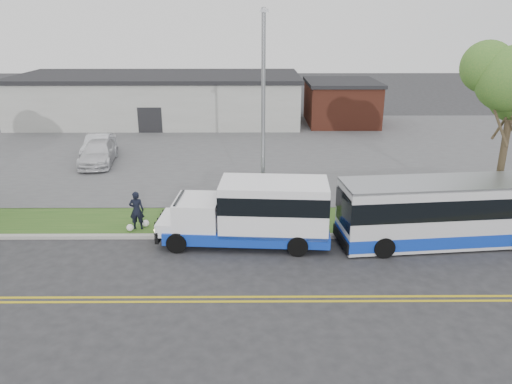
{
  "coord_description": "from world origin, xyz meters",
  "views": [
    {
      "loc": [
        2.54,
        -19.01,
        9.2
      ],
      "look_at": [
        2.68,
        2.64,
        1.6
      ],
      "focal_mm": 35.0,
      "sensor_mm": 36.0,
      "label": 1
    }
  ],
  "objects_px": {
    "parked_car_a": "(98,146)",
    "pedestrian": "(137,210)",
    "streetlight_near": "(263,113)",
    "parked_car_b": "(98,153)",
    "shuttle_bus": "(257,211)",
    "transit_bus": "(457,212)"
  },
  "relations": [
    {
      "from": "streetlight_near",
      "to": "transit_bus",
      "type": "bearing_deg",
      "value": -14.51
    },
    {
      "from": "shuttle_bus",
      "to": "parked_car_b",
      "type": "bearing_deg",
      "value": 134.23
    },
    {
      "from": "pedestrian",
      "to": "transit_bus",
      "type": "bearing_deg",
      "value": 172.51
    },
    {
      "from": "transit_bus",
      "to": "parked_car_b",
      "type": "bearing_deg",
      "value": 141.45
    },
    {
      "from": "shuttle_bus",
      "to": "parked_car_a",
      "type": "bearing_deg",
      "value": 131.55
    },
    {
      "from": "streetlight_near",
      "to": "pedestrian",
      "type": "height_order",
      "value": "streetlight_near"
    },
    {
      "from": "streetlight_near",
      "to": "parked_car_a",
      "type": "height_order",
      "value": "streetlight_near"
    },
    {
      "from": "shuttle_bus",
      "to": "transit_bus",
      "type": "bearing_deg",
      "value": 4.19
    },
    {
      "from": "parked_car_a",
      "to": "shuttle_bus",
      "type": "bearing_deg",
      "value": -56.32
    },
    {
      "from": "streetlight_near",
      "to": "transit_bus",
      "type": "relative_size",
      "value": 0.93
    },
    {
      "from": "parked_car_b",
      "to": "parked_car_a",
      "type": "bearing_deg",
      "value": 99.17
    },
    {
      "from": "shuttle_bus",
      "to": "pedestrian",
      "type": "bearing_deg",
      "value": 169.86
    },
    {
      "from": "streetlight_near",
      "to": "parked_car_b",
      "type": "xyz_separation_m",
      "value": [
        -10.59,
        9.93,
        -4.41
      ]
    },
    {
      "from": "parked_car_a",
      "to": "pedestrian",
      "type": "bearing_deg",
      "value": -70.79
    },
    {
      "from": "streetlight_near",
      "to": "pedestrian",
      "type": "xyz_separation_m",
      "value": [
        -5.7,
        -0.83,
        -4.24
      ]
    },
    {
      "from": "shuttle_bus",
      "to": "parked_car_a",
      "type": "distance_m",
      "value": 17.74
    },
    {
      "from": "shuttle_bus",
      "to": "parked_car_a",
      "type": "xyz_separation_m",
      "value": [
        -10.83,
        14.03,
        -0.65
      ]
    },
    {
      "from": "transit_bus",
      "to": "parked_car_b",
      "type": "height_order",
      "value": "transit_bus"
    },
    {
      "from": "pedestrian",
      "to": "parked_car_a",
      "type": "xyz_separation_m",
      "value": [
        -5.43,
        12.68,
        -0.16
      ]
    },
    {
      "from": "transit_bus",
      "to": "parked_car_a",
      "type": "relative_size",
      "value": 2.29
    },
    {
      "from": "pedestrian",
      "to": "shuttle_bus",
      "type": "bearing_deg",
      "value": 163.83
    },
    {
      "from": "streetlight_near",
      "to": "parked_car_b",
      "type": "relative_size",
      "value": 1.91
    }
  ]
}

